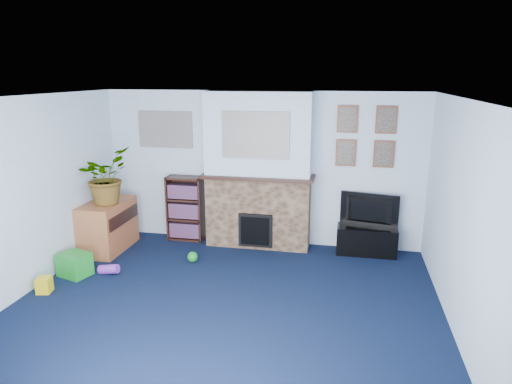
% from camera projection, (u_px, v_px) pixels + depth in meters
% --- Properties ---
extents(floor, '(5.00, 4.50, 0.01)m').
position_uv_depth(floor, '(224.00, 308.00, 5.32)').
color(floor, black).
rests_on(floor, ground).
extents(ceiling, '(5.00, 4.50, 0.01)m').
position_uv_depth(ceiling, '(220.00, 98.00, 4.71)').
color(ceiling, white).
rests_on(ceiling, wall_back).
extents(wall_back, '(5.00, 0.04, 2.40)m').
position_uv_depth(wall_back, '(261.00, 169.00, 7.15)').
color(wall_back, silver).
rests_on(wall_back, ground).
extents(wall_front, '(5.00, 0.04, 2.40)m').
position_uv_depth(wall_front, '(127.00, 310.00, 2.88)').
color(wall_front, silver).
rests_on(wall_front, ground).
extents(wall_left, '(0.04, 4.50, 2.40)m').
position_uv_depth(wall_left, '(22.00, 197.00, 5.49)').
color(wall_left, silver).
rests_on(wall_left, ground).
extents(wall_right, '(0.04, 4.50, 2.40)m').
position_uv_depth(wall_right, '(465.00, 224.00, 4.54)').
color(wall_right, silver).
rests_on(wall_right, ground).
extents(chimney_breast, '(1.72, 0.50, 2.40)m').
position_uv_depth(chimney_breast, '(258.00, 172.00, 6.96)').
color(chimney_breast, brown).
rests_on(chimney_breast, ground).
extents(collage_main, '(1.00, 0.03, 0.68)m').
position_uv_depth(collage_main, '(255.00, 135.00, 6.61)').
color(collage_main, gray).
rests_on(collage_main, chimney_breast).
extents(collage_left, '(0.90, 0.03, 0.58)m').
position_uv_depth(collage_left, '(165.00, 129.00, 7.29)').
color(collage_left, gray).
rests_on(collage_left, wall_back).
extents(portrait_tl, '(0.30, 0.03, 0.40)m').
position_uv_depth(portrait_tl, '(347.00, 119.00, 6.68)').
color(portrait_tl, brown).
rests_on(portrait_tl, wall_back).
extents(portrait_tr, '(0.30, 0.03, 0.40)m').
position_uv_depth(portrait_tr, '(386.00, 120.00, 6.58)').
color(portrait_tr, brown).
rests_on(portrait_tr, wall_back).
extents(portrait_bl, '(0.30, 0.03, 0.40)m').
position_uv_depth(portrait_bl, '(346.00, 153.00, 6.81)').
color(portrait_bl, brown).
rests_on(portrait_bl, wall_back).
extents(portrait_br, '(0.30, 0.03, 0.40)m').
position_uv_depth(portrait_br, '(384.00, 154.00, 6.70)').
color(portrait_br, brown).
rests_on(portrait_br, wall_back).
extents(tv_stand, '(0.88, 0.37, 0.42)m').
position_uv_depth(tv_stand, '(366.00, 239.00, 6.87)').
color(tv_stand, black).
rests_on(tv_stand, ground).
extents(television, '(0.87, 0.28, 0.50)m').
position_uv_depth(television, '(368.00, 211.00, 6.78)').
color(television, black).
rests_on(television, tv_stand).
extents(bookshelf, '(0.58, 0.28, 1.05)m').
position_uv_depth(bookshelf, '(186.00, 209.00, 7.42)').
color(bookshelf, black).
rests_on(bookshelf, ground).
extents(sideboard, '(0.54, 0.98, 0.76)m').
position_uv_depth(sideboard, '(108.00, 227.00, 7.02)').
color(sideboard, '#A55A35').
rests_on(sideboard, ground).
extents(potted_plant, '(0.66, 0.76, 0.82)m').
position_uv_depth(potted_plant, '(105.00, 176.00, 6.75)').
color(potted_plant, '#26661E').
rests_on(potted_plant, sideboard).
extents(mantel_clock, '(0.10, 0.06, 0.14)m').
position_uv_depth(mantel_clock, '(259.00, 171.00, 6.91)').
color(mantel_clock, gold).
rests_on(mantel_clock, chimney_breast).
extents(mantel_candle, '(0.04, 0.04, 0.14)m').
position_uv_depth(mantel_candle, '(277.00, 171.00, 6.85)').
color(mantel_candle, '#B2BFC6').
rests_on(mantel_candle, chimney_breast).
extents(mantel_teddy, '(0.14, 0.14, 0.14)m').
position_uv_depth(mantel_teddy, '(225.00, 170.00, 7.01)').
color(mantel_teddy, gray).
rests_on(mantel_teddy, chimney_breast).
extents(mantel_can, '(0.06, 0.06, 0.12)m').
position_uv_depth(mantel_can, '(302.00, 173.00, 6.78)').
color(mantel_can, yellow).
rests_on(mantel_can, chimney_breast).
extents(green_crate, '(0.46, 0.41, 0.31)m').
position_uv_depth(green_crate, '(75.00, 266.00, 6.14)').
color(green_crate, '#198C26').
rests_on(green_crate, ground).
extents(toy_ball, '(0.15, 0.15, 0.15)m').
position_uv_depth(toy_ball, '(193.00, 256.00, 6.59)').
color(toy_ball, '#198C26').
rests_on(toy_ball, ground).
extents(toy_block, '(0.19, 0.19, 0.20)m').
position_uv_depth(toy_block, '(44.00, 284.00, 5.67)').
color(toy_block, yellow).
rests_on(toy_block, ground).
extents(toy_tube, '(0.29, 0.13, 0.16)m').
position_uv_depth(toy_tube, '(109.00, 269.00, 6.20)').
color(toy_tube, purple).
rests_on(toy_tube, ground).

